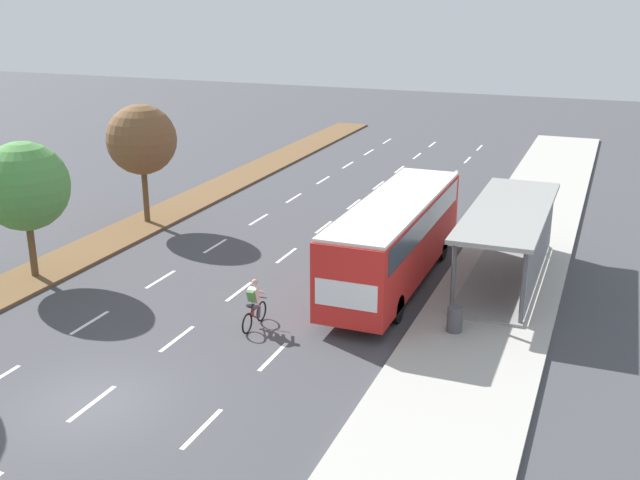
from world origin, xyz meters
name	(u,v)px	position (x,y,z in m)	size (l,w,h in m)	color
ground_plane	(93,403)	(0.00, 0.00, 0.00)	(140.00, 140.00, 0.00)	#424247
median_strip	(197,199)	(-8.30, 20.00, 0.06)	(2.60, 52.00, 0.12)	brown
sidewalk_right	(525,234)	(9.25, 20.00, 0.07)	(4.50, 52.00, 0.15)	#ADAAA3
lane_divider_left	(259,219)	(-3.50, 17.80, 0.00)	(0.14, 46.59, 0.01)	white
lane_divider_center	(324,227)	(0.00, 17.80, 0.00)	(0.14, 46.59, 0.01)	white
lane_divider_right	(393,235)	(3.50, 17.80, 0.00)	(0.14, 46.59, 0.01)	white
bus_shelter	(515,237)	(9.53, 13.68, 1.87)	(2.90, 9.55, 2.86)	gray
bus	(395,233)	(5.25, 11.89, 2.07)	(2.54, 11.29, 3.37)	red
cyclist	(254,306)	(1.98, 6.21, 0.79)	(0.46, 1.82, 1.71)	black
median_tree_second	(24,186)	(-8.25, 7.20, 3.77)	(3.46, 3.46, 5.39)	brown
median_tree_third	(142,140)	(-8.30, 15.20, 4.16)	(3.35, 3.35, 5.73)	brown
trash_bin	(455,319)	(8.45, 8.06, 0.57)	(0.52, 0.52, 0.85)	#4C4C51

